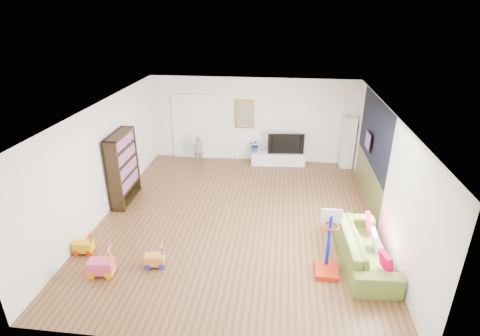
# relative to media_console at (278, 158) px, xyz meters

# --- Properties ---
(floor) EXTENTS (6.50, 7.50, 0.00)m
(floor) POSITION_rel_media_console_xyz_m (-0.87, -3.43, -0.20)
(floor) COLOR brown
(floor) RESTS_ON ground
(ceiling) EXTENTS (6.50, 7.50, 0.00)m
(ceiling) POSITION_rel_media_console_xyz_m (-0.87, -3.43, 2.50)
(ceiling) COLOR white
(ceiling) RESTS_ON ground
(wall_back) EXTENTS (6.50, 0.00, 2.70)m
(wall_back) POSITION_rel_media_console_xyz_m (-0.87, 0.32, 1.15)
(wall_back) COLOR silver
(wall_back) RESTS_ON ground
(wall_front) EXTENTS (6.50, 0.00, 2.70)m
(wall_front) POSITION_rel_media_console_xyz_m (-0.87, -7.18, 1.15)
(wall_front) COLOR white
(wall_front) RESTS_ON ground
(wall_left) EXTENTS (0.00, 7.50, 2.70)m
(wall_left) POSITION_rel_media_console_xyz_m (-4.12, -3.43, 1.15)
(wall_left) COLOR white
(wall_left) RESTS_ON ground
(wall_right) EXTENTS (0.00, 7.50, 2.70)m
(wall_right) POSITION_rel_media_console_xyz_m (2.38, -3.43, 1.15)
(wall_right) COLOR white
(wall_right) RESTS_ON ground
(navy_accent) EXTENTS (0.01, 3.20, 1.70)m
(navy_accent) POSITION_rel_media_console_xyz_m (2.36, -2.03, 1.65)
(navy_accent) COLOR black
(navy_accent) RESTS_ON wall_right
(olive_wainscot) EXTENTS (0.01, 3.20, 1.00)m
(olive_wainscot) POSITION_rel_media_console_xyz_m (2.36, -2.03, 0.30)
(olive_wainscot) COLOR brown
(olive_wainscot) RESTS_ON wall_right
(doorway) EXTENTS (1.45, 0.06, 2.10)m
(doorway) POSITION_rel_media_console_xyz_m (-2.77, 0.28, 0.85)
(doorway) COLOR white
(doorway) RESTS_ON ground
(painting_back) EXTENTS (0.62, 0.06, 0.92)m
(painting_back) POSITION_rel_media_console_xyz_m (-1.12, 0.28, 1.35)
(painting_back) COLOR gold
(painting_back) RESTS_ON wall_back
(artwork_right) EXTENTS (0.04, 0.56, 0.46)m
(artwork_right) POSITION_rel_media_console_xyz_m (2.30, -1.83, 1.35)
(artwork_right) COLOR #7F3F8C
(artwork_right) RESTS_ON wall_right
(media_console) EXTENTS (1.73, 0.53, 0.40)m
(media_console) POSITION_rel_media_console_xyz_m (0.00, 0.00, 0.00)
(media_console) COLOR silver
(media_console) RESTS_ON ground
(tall_cabinet) EXTENTS (0.39, 0.39, 1.62)m
(tall_cabinet) POSITION_rel_media_console_xyz_m (2.13, 0.07, 0.61)
(tall_cabinet) COLOR silver
(tall_cabinet) RESTS_ON ground
(bookshelf) EXTENTS (0.36, 1.27, 1.85)m
(bookshelf) POSITION_rel_media_console_xyz_m (-3.89, -2.88, 0.73)
(bookshelf) COLOR black
(bookshelf) RESTS_ON ground
(sofa) EXTENTS (0.99, 2.27, 0.65)m
(sofa) POSITION_rel_media_console_xyz_m (1.83, -4.79, 0.13)
(sofa) COLOR olive
(sofa) RESTS_ON ground
(basketball_hoop) EXTENTS (0.47, 0.56, 1.30)m
(basketball_hoop) POSITION_rel_media_console_xyz_m (1.07, -5.22, 0.45)
(basketball_hoop) COLOR #AD230A
(basketball_hoop) RESTS_ON ground
(ride_on_yellow) EXTENTS (0.39, 0.26, 0.51)m
(ride_on_yellow) POSITION_rel_media_console_xyz_m (-3.88, -5.19, 0.06)
(ride_on_yellow) COLOR #E8A609
(ride_on_yellow) RESTS_ON ground
(ride_on_orange) EXTENTS (0.41, 0.30, 0.51)m
(ride_on_orange) POSITION_rel_media_console_xyz_m (-2.27, -5.44, 0.05)
(ride_on_orange) COLOR orange
(ride_on_orange) RESTS_ON ground
(ride_on_pink) EXTENTS (0.49, 0.34, 0.62)m
(ride_on_pink) POSITION_rel_media_console_xyz_m (-3.20, -5.80, 0.11)
(ride_on_pink) COLOR #EA416F
(ride_on_pink) RESTS_ON ground
(child) EXTENTS (0.39, 0.36, 0.90)m
(child) POSITION_rel_media_console_xyz_m (-2.58, -0.16, 0.25)
(child) COLOR gray
(child) RESTS_ON ground
(tv) EXTENTS (1.15, 0.26, 0.66)m
(tv) POSITION_rel_media_console_xyz_m (0.22, 0.06, 0.53)
(tv) COLOR black
(tv) RESTS_ON media_console
(vase_plant) EXTENTS (0.44, 0.40, 0.41)m
(vase_plant) POSITION_rel_media_console_xyz_m (-0.74, 0.02, 0.40)
(vase_plant) COLOR navy
(vase_plant) RESTS_ON media_console
(pillow_left) EXTENTS (0.18, 0.37, 0.35)m
(pillow_left) POSITION_rel_media_console_xyz_m (2.06, -5.44, 0.32)
(pillow_left) COLOR #D0003B
(pillow_left) RESTS_ON sofa
(pillow_center) EXTENTS (0.10, 0.36, 0.36)m
(pillow_center) POSITION_rel_media_console_xyz_m (2.02, -4.75, 0.32)
(pillow_center) COLOR silver
(pillow_center) RESTS_ON sofa
(pillow_right) EXTENTS (0.16, 0.39, 0.38)m
(pillow_right) POSITION_rel_media_console_xyz_m (2.01, -4.14, 0.32)
(pillow_right) COLOR red
(pillow_right) RESTS_ON sofa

